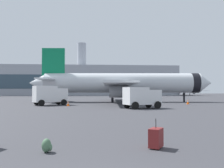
{
  "coord_description": "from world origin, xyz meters",
  "views": [
    {
      "loc": [
        -0.06,
        -4.11,
        2.13
      ],
      "look_at": [
        2.28,
        25.54,
        3.0
      ],
      "focal_mm": 38.72,
      "sensor_mm": 36.0,
      "label": 1
    }
  ],
  "objects_px": {
    "safety_cone_far": "(42,102)",
    "cargo_van": "(142,97)",
    "airplane_taxiing": "(186,90)",
    "safety_cone_near": "(188,102)",
    "rolling_suitcase": "(156,138)",
    "service_truck": "(50,95)",
    "traveller_backpack": "(47,146)",
    "safety_cone_mid": "(68,104)",
    "airplane_at_gate": "(121,83)"
  },
  "relations": [
    {
      "from": "safety_cone_far",
      "to": "cargo_van",
      "type": "bearing_deg",
      "value": -38.77
    },
    {
      "from": "airplane_taxiing",
      "to": "safety_cone_near",
      "type": "height_order",
      "value": "airplane_taxiing"
    },
    {
      "from": "safety_cone_near",
      "to": "rolling_suitcase",
      "type": "height_order",
      "value": "rolling_suitcase"
    },
    {
      "from": "service_truck",
      "to": "rolling_suitcase",
      "type": "xyz_separation_m",
      "value": [
        8.8,
        -27.95,
        -1.22
      ]
    },
    {
      "from": "service_truck",
      "to": "safety_cone_near",
      "type": "distance_m",
      "value": 21.77
    },
    {
      "from": "traveller_backpack",
      "to": "safety_cone_mid",
      "type": "bearing_deg",
      "value": 94.22
    },
    {
      "from": "airplane_taxiing",
      "to": "safety_cone_near",
      "type": "distance_m",
      "value": 80.91
    },
    {
      "from": "service_truck",
      "to": "traveller_backpack",
      "type": "xyz_separation_m",
      "value": [
        4.86,
        -28.24,
        -1.37
      ]
    },
    {
      "from": "airplane_at_gate",
      "to": "safety_cone_mid",
      "type": "xyz_separation_m",
      "value": [
        -9.04,
        -12.0,
        -3.3
      ]
    },
    {
      "from": "airplane_at_gate",
      "to": "rolling_suitcase",
      "type": "distance_m",
      "value": 38.07
    },
    {
      "from": "cargo_van",
      "to": "safety_cone_near",
      "type": "xyz_separation_m",
      "value": [
        9.32,
        8.7,
        -1.06
      ]
    },
    {
      "from": "safety_cone_near",
      "to": "traveller_backpack",
      "type": "height_order",
      "value": "safety_cone_near"
    },
    {
      "from": "airplane_at_gate",
      "to": "airplane_taxiing",
      "type": "xyz_separation_m",
      "value": [
        39.3,
        66.45,
        -1.27
      ]
    },
    {
      "from": "service_truck",
      "to": "cargo_van",
      "type": "distance_m",
      "value": 14.59
    },
    {
      "from": "safety_cone_near",
      "to": "safety_cone_far",
      "type": "distance_m",
      "value": 23.87
    },
    {
      "from": "airplane_at_gate",
      "to": "safety_cone_far",
      "type": "distance_m",
      "value": 15.55
    },
    {
      "from": "cargo_van",
      "to": "safety_cone_mid",
      "type": "distance_m",
      "value": 11.02
    },
    {
      "from": "airplane_at_gate",
      "to": "airplane_taxiing",
      "type": "relative_size",
      "value": 1.63
    },
    {
      "from": "airplane_at_gate",
      "to": "safety_cone_mid",
      "type": "distance_m",
      "value": 15.39
    },
    {
      "from": "airplane_at_gate",
      "to": "safety_cone_far",
      "type": "height_order",
      "value": "airplane_at_gate"
    },
    {
      "from": "safety_cone_far",
      "to": "rolling_suitcase",
      "type": "bearing_deg",
      "value": -71.28
    },
    {
      "from": "traveller_backpack",
      "to": "cargo_van",
      "type": "bearing_deg",
      "value": 69.85
    },
    {
      "from": "airplane_at_gate",
      "to": "service_truck",
      "type": "xyz_separation_m",
      "value": [
        -11.97,
        -9.85,
        -2.05
      ]
    },
    {
      "from": "airplane_at_gate",
      "to": "cargo_van",
      "type": "bearing_deg",
      "value": -88.62
    },
    {
      "from": "airplane_taxiing",
      "to": "service_truck",
      "type": "bearing_deg",
      "value": -123.9
    },
    {
      "from": "service_truck",
      "to": "cargo_van",
      "type": "bearing_deg",
      "value": -31.8
    },
    {
      "from": "airplane_taxiing",
      "to": "traveller_backpack",
      "type": "relative_size",
      "value": 45.81
    },
    {
      "from": "safety_cone_near",
      "to": "rolling_suitcase",
      "type": "relative_size",
      "value": 0.72
    },
    {
      "from": "airplane_taxiing",
      "to": "traveller_backpack",
      "type": "xyz_separation_m",
      "value": [
        -46.41,
        -104.54,
        -2.16
      ]
    },
    {
      "from": "airplane_taxiing",
      "to": "safety_cone_far",
      "type": "height_order",
      "value": "airplane_taxiing"
    },
    {
      "from": "rolling_suitcase",
      "to": "traveller_backpack",
      "type": "bearing_deg",
      "value": -175.77
    },
    {
      "from": "airplane_taxiing",
      "to": "service_truck",
      "type": "distance_m",
      "value": 91.93
    },
    {
      "from": "airplane_at_gate",
      "to": "safety_cone_near",
      "type": "relative_size",
      "value": 45.02
    },
    {
      "from": "rolling_suitcase",
      "to": "airplane_at_gate",
      "type": "bearing_deg",
      "value": 85.2
    },
    {
      "from": "airplane_taxiing",
      "to": "safety_cone_near",
      "type": "xyz_separation_m",
      "value": [
        -29.55,
        -75.29,
        -2.0
      ]
    },
    {
      "from": "safety_cone_mid",
      "to": "cargo_van",
      "type": "bearing_deg",
      "value": -30.33
    },
    {
      "from": "rolling_suitcase",
      "to": "service_truck",
      "type": "bearing_deg",
      "value": 107.48
    },
    {
      "from": "service_truck",
      "to": "safety_cone_far",
      "type": "bearing_deg",
      "value": 117.15
    },
    {
      "from": "safety_cone_far",
      "to": "rolling_suitcase",
      "type": "xyz_separation_m",
      "value": [
        10.78,
        -31.81,
        0.1
      ]
    },
    {
      "from": "safety_cone_far",
      "to": "service_truck",
      "type": "bearing_deg",
      "value": -62.85
    },
    {
      "from": "safety_cone_mid",
      "to": "safety_cone_far",
      "type": "distance_m",
      "value": 7.76
    },
    {
      "from": "safety_cone_far",
      "to": "safety_cone_mid",
      "type": "bearing_deg",
      "value": -50.75
    },
    {
      "from": "airplane_taxiing",
      "to": "rolling_suitcase",
      "type": "xyz_separation_m",
      "value": [
        -42.47,
        -104.25,
        -2.0
      ]
    },
    {
      "from": "cargo_van",
      "to": "safety_cone_mid",
      "type": "xyz_separation_m",
      "value": [
        -9.46,
        5.54,
        -1.1
      ]
    },
    {
      "from": "airplane_taxiing",
      "to": "traveller_backpack",
      "type": "distance_m",
      "value": 114.4
    },
    {
      "from": "safety_cone_mid",
      "to": "rolling_suitcase",
      "type": "relative_size",
      "value": 0.65
    },
    {
      "from": "service_truck",
      "to": "safety_cone_mid",
      "type": "bearing_deg",
      "value": -36.26
    },
    {
      "from": "service_truck",
      "to": "traveller_backpack",
      "type": "relative_size",
      "value": 10.97
    },
    {
      "from": "cargo_van",
      "to": "safety_cone_near",
      "type": "bearing_deg",
      "value": 43.02
    },
    {
      "from": "safety_cone_near",
      "to": "rolling_suitcase",
      "type": "bearing_deg",
      "value": -114.04
    }
  ]
}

